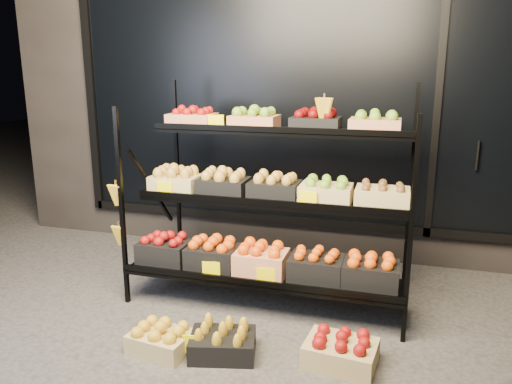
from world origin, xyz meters
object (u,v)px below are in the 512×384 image
(floor_crate_midright, at_px, (341,350))
(floor_crate_midleft, at_px, (223,341))
(floor_crate_left, at_px, (161,338))
(display_rack, at_px, (269,200))

(floor_crate_midright, bearing_deg, floor_crate_midleft, -165.42)
(floor_crate_midright, bearing_deg, floor_crate_left, -164.85)
(floor_crate_midleft, xyz_separation_m, floor_crate_midright, (0.73, 0.11, 0.00))
(floor_crate_midleft, bearing_deg, floor_crate_left, 176.53)
(floor_crate_left, bearing_deg, floor_crate_midright, 16.90)
(display_rack, relative_size, floor_crate_midleft, 4.74)
(floor_crate_midleft, distance_m, floor_crate_midright, 0.73)
(display_rack, xyz_separation_m, floor_crate_left, (-0.45, -0.98, -0.70))
(display_rack, xyz_separation_m, floor_crate_midleft, (-0.06, -0.91, -0.69))
(floor_crate_left, distance_m, floor_crate_midright, 1.13)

